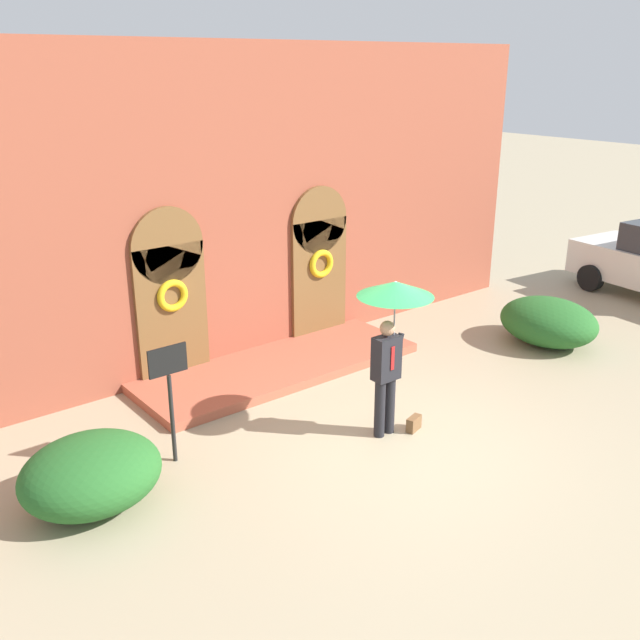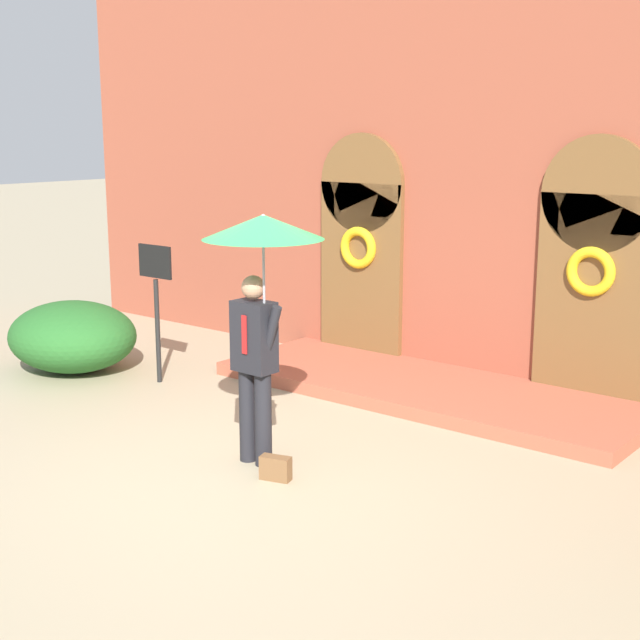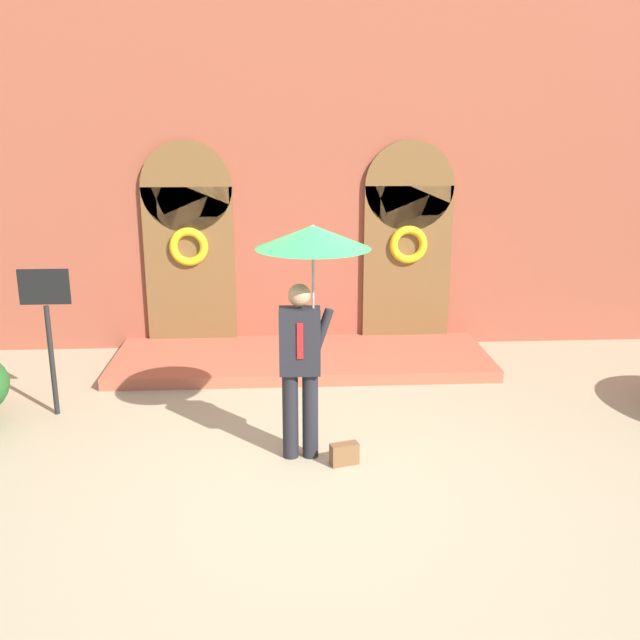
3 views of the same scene
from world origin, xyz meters
name	(u,v)px [view 1 (image 1 of 3)]	position (x,y,z in m)	size (l,w,h in m)	color
ground_plane	(398,437)	(0.00, 0.00, 0.00)	(80.00, 80.00, 0.00)	tan
building_facade	(241,214)	(0.00, 4.15, 2.68)	(14.00, 2.30, 5.60)	brown
person_with_umbrella	(393,312)	(-0.01, 0.20, 1.91)	(1.10, 1.10, 2.36)	black
handbag	(414,423)	(0.32, 0.00, 0.11)	(0.28, 0.12, 0.22)	brown
sign_post	(170,385)	(-2.91, 1.46, 1.16)	(0.56, 0.06, 1.72)	black
shrub_left	(91,474)	(-4.21, 1.13, 0.45)	(1.76, 1.56, 0.91)	#235B23
shrub_right	(548,322)	(4.92, 0.86, 0.45)	(1.64, 1.96, 0.90)	#235B23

